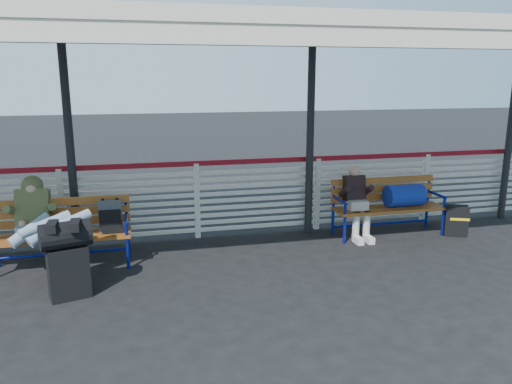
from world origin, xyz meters
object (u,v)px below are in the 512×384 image
object	(u,v)px
luggage_stack	(67,257)
suitcase_side	(456,221)
bench_left	(74,224)
companion_person	(357,201)
traveler_man	(43,222)
bench_right	(396,198)

from	to	relation	value
luggage_stack	suitcase_side	distance (m)	5.86
bench_left	companion_person	xyz separation A→B (m)	(4.20, 0.26, 0.01)
companion_person	luggage_stack	bearing A→B (deg)	-162.73
bench_left	suitcase_side	size ratio (longest dim) A/B	3.64
bench_left	traveler_man	world-z (taller)	traveler_man
luggage_stack	companion_person	bearing A→B (deg)	1.01
traveler_man	companion_person	world-z (taller)	traveler_man
bench_right	luggage_stack	bearing A→B (deg)	-165.00
companion_person	suitcase_side	distance (m)	1.66
traveler_man	companion_person	size ratio (longest dim) A/B	1.43
luggage_stack	traveler_man	world-z (taller)	traveler_man
luggage_stack	bench_right	size ratio (longest dim) A/B	0.51
luggage_stack	bench_left	world-z (taller)	bench_left
luggage_stack	bench_left	distance (m)	1.04
traveler_man	companion_person	bearing A→B (deg)	7.69
companion_person	suitcase_side	bearing A→B (deg)	-10.54
luggage_stack	companion_person	distance (m)	4.37
companion_person	bench_left	bearing A→B (deg)	-176.46
bench_left	suitcase_side	bearing A→B (deg)	-0.37
companion_person	suitcase_side	xyz separation A→B (m)	(1.60, -0.30, -0.35)
suitcase_side	luggage_stack	bearing A→B (deg)	-147.63
luggage_stack	bench_right	world-z (taller)	bench_right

